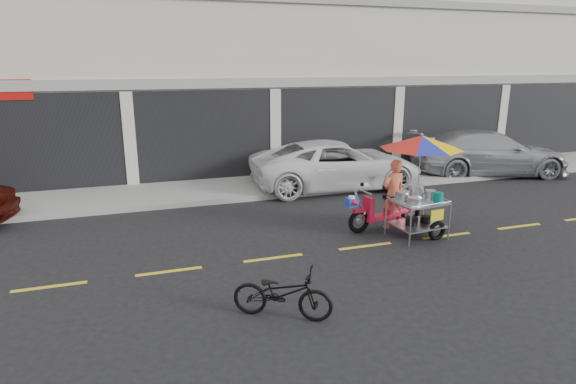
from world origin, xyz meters
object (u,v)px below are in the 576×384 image
object	(u,v)px
white_pickup	(336,164)
near_bicycle	(282,293)
silver_pickup	(489,153)
food_vendor_rig	(410,171)

from	to	relation	value
white_pickup	near_bicycle	distance (m)	7.94
white_pickup	near_bicycle	size ratio (longest dim) A/B	3.41
silver_pickup	food_vendor_rig	bearing A→B (deg)	141.07
near_bicycle	food_vendor_rig	xyz separation A→B (m)	(3.77, 2.68, 1.04)
white_pickup	food_vendor_rig	world-z (taller)	food_vendor_rig
silver_pickup	food_vendor_rig	size ratio (longest dim) A/B	2.13
white_pickup	food_vendor_rig	xyz separation A→B (m)	(-0.14, -4.23, 0.71)
food_vendor_rig	near_bicycle	bearing A→B (deg)	-151.01
near_bicycle	food_vendor_rig	distance (m)	4.74
near_bicycle	white_pickup	bearing A→B (deg)	0.90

